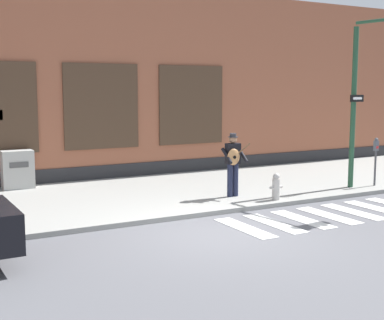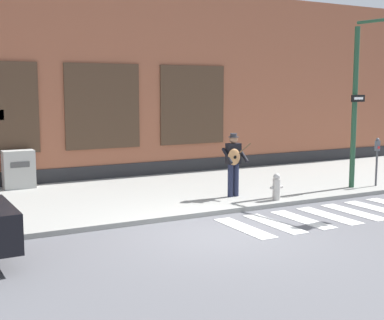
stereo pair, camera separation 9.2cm
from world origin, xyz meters
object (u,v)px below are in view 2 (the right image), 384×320
(utility_box, at_px, (19,169))
(parking_meter, at_px, (377,154))
(busker, at_px, (234,161))
(fire_hydrant, at_px, (277,187))

(utility_box, bearing_deg, parking_meter, -26.10)
(busker, relative_size, fire_hydrant, 2.43)
(busker, relative_size, utility_box, 1.53)
(parking_meter, xyz_separation_m, utility_box, (-9.46, 4.63, -0.39))
(parking_meter, distance_m, utility_box, 10.54)
(parking_meter, height_order, fire_hydrant, parking_meter)
(fire_hydrant, bearing_deg, busker, 130.69)
(busker, height_order, utility_box, busker)
(utility_box, relative_size, fire_hydrant, 1.58)
(busker, bearing_deg, utility_box, 140.35)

